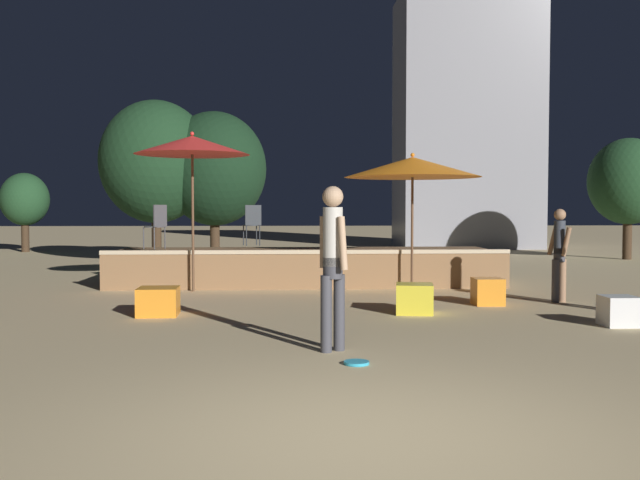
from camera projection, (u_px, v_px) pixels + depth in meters
name	position (u px, v px, depth m)	size (l,w,h in m)	color
ground_plane	(372.00, 441.00, 4.98)	(120.00, 120.00, 0.00)	#D1B784
wooden_deck	(306.00, 266.00, 15.46)	(8.17, 2.61, 0.79)	olive
patio_umbrella_0	(192.00, 145.00, 13.78)	(2.23, 2.23, 3.11)	brown
patio_umbrella_1	(413.00, 167.00, 13.86)	(2.67, 2.67, 2.70)	brown
cube_seat_1	(619.00, 311.00, 9.82)	(0.46, 0.46, 0.41)	white
cube_seat_2	(414.00, 299.00, 10.99)	(0.64, 0.64, 0.46)	yellow
cube_seat_3	(158.00, 301.00, 10.78)	(0.62, 0.62, 0.42)	orange
cube_seat_4	(488.00, 291.00, 11.97)	(0.48, 0.48, 0.45)	orange
person_1	(559.00, 253.00, 12.27)	(0.29, 0.52, 1.61)	#3F3F47
person_3	(333.00, 259.00, 8.04)	(0.33, 0.45, 1.88)	#3F3F47
bistro_chair_0	(252.00, 221.00, 15.78)	(0.42, 0.43, 0.90)	#2D3338
bistro_chair_1	(157.00, 222.00, 14.51)	(0.48, 0.47, 0.90)	#47474C
frisbee_disc	(357.00, 363.00, 7.41)	(0.27, 0.27, 0.03)	#33B2D8
background_tree_0	(25.00, 200.00, 26.27)	(1.76, 1.76, 2.92)	#3D2B1C
background_tree_1	(628.00, 182.00, 22.44)	(2.47, 2.47, 3.83)	#3D2B1C
background_tree_2	(214.00, 169.00, 20.74)	(3.02, 3.02, 4.43)	#3D2B1C
background_tree_3	(156.00, 162.00, 20.58)	(3.22, 3.22, 4.74)	#3D2B1C
distant_building	(466.00, 123.00, 29.15)	(5.57, 3.54, 10.25)	gray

